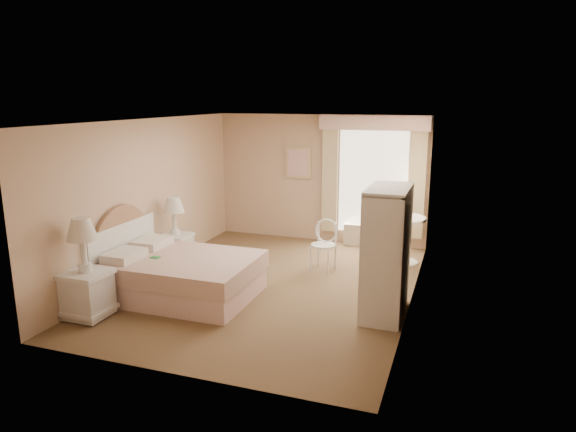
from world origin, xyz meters
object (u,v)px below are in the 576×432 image
at_px(nightstand_near, 86,281).
at_px(cafe_chair, 325,241).
at_px(round_table, 402,232).
at_px(armoire, 387,263).
at_px(nightstand_far, 175,241).
at_px(bed, 178,274).

distance_m(nightstand_near, cafe_chair, 3.77).
xyz_separation_m(nightstand_near, round_table, (3.59, 3.66, 0.05)).
bearing_deg(armoire, cafe_chair, 129.55).
distance_m(round_table, armoire, 2.27).
xyz_separation_m(round_table, armoire, (0.06, -2.26, 0.16)).
relative_size(nightstand_near, cafe_chair, 1.56).
xyz_separation_m(nightstand_near, armoire, (3.65, 1.40, 0.21)).
height_order(nightstand_near, nightstand_far, nightstand_near).
relative_size(nightstand_far, armoire, 0.69).
height_order(nightstand_near, round_table, nightstand_near).
xyz_separation_m(nightstand_far, round_table, (3.59, 1.48, 0.10)).
relative_size(nightstand_near, nightstand_far, 1.11).
height_order(round_table, armoire, armoire).
bearing_deg(nightstand_near, armoire, 20.92).
relative_size(round_table, cafe_chair, 0.97).
relative_size(bed, armoire, 1.20).
distance_m(bed, nightstand_near, 1.29).
bearing_deg(bed, round_table, 42.01).
xyz_separation_m(bed, round_table, (2.88, 2.59, 0.22)).
xyz_separation_m(nightstand_far, cafe_chair, (2.41, 0.72, 0.04)).
relative_size(round_table, armoire, 0.48).
xyz_separation_m(bed, nightstand_near, (-0.71, -1.06, 0.17)).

